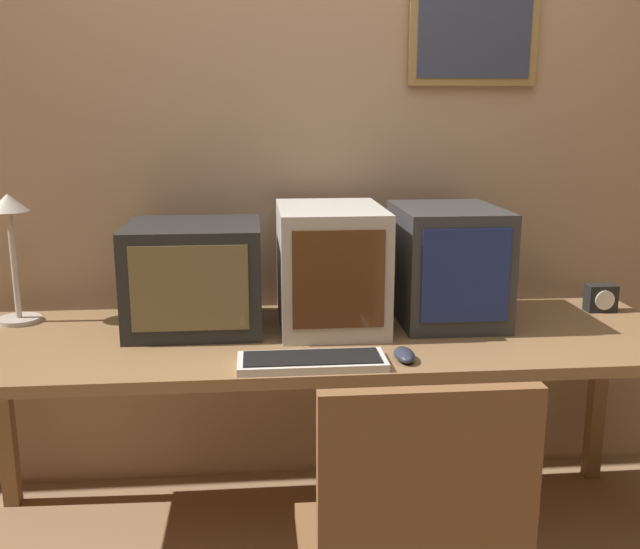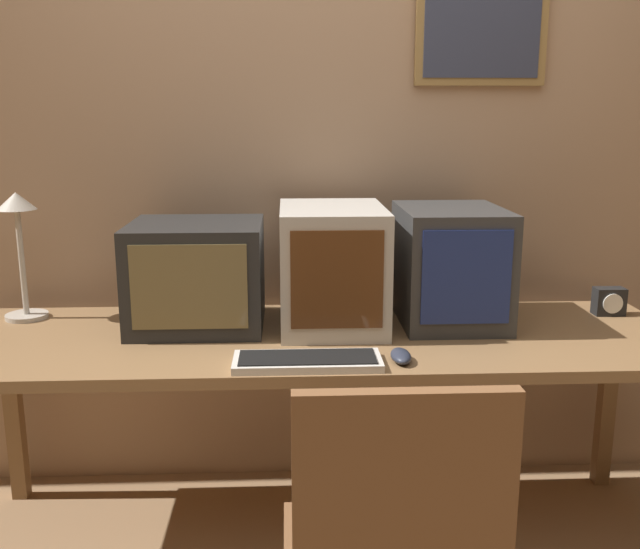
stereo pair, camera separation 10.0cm
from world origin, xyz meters
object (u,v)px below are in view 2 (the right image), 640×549
at_px(monitor_center, 332,266).
at_px(desk_lamp, 19,233).
at_px(desk_clock, 609,301).
at_px(monitor_left, 197,274).
at_px(monitor_right, 450,265).
at_px(keyboard_main, 307,361).
at_px(mouse_near_keyboard, 401,356).

xyz_separation_m(monitor_center, desk_lamp, (-1.07, 0.12, 0.10)).
xyz_separation_m(monitor_center, desk_clock, (1.00, 0.06, -0.15)).
distance_m(monitor_left, monitor_center, 0.46).
height_order(monitor_right, keyboard_main, monitor_right).
bearing_deg(desk_lamp, monitor_left, -9.91).
distance_m(monitor_right, keyboard_main, 0.69).
height_order(mouse_near_keyboard, desk_lamp, desk_lamp).
distance_m(mouse_near_keyboard, desk_clock, 0.94).
relative_size(keyboard_main, mouse_near_keyboard, 3.59).
xyz_separation_m(keyboard_main, desk_lamp, (-0.98, 0.53, 0.29)).
xyz_separation_m(monitor_center, keyboard_main, (-0.10, -0.41, -0.19)).
xyz_separation_m(monitor_right, desk_lamp, (-1.48, 0.10, 0.11)).
relative_size(keyboard_main, desk_lamp, 0.96).
bearing_deg(keyboard_main, mouse_near_keyboard, 3.49).
bearing_deg(mouse_near_keyboard, desk_clock, 28.98).
bearing_deg(keyboard_main, monitor_left, 130.56).
distance_m(monitor_left, keyboard_main, 0.57).
bearing_deg(desk_lamp, monitor_right, -3.71).
bearing_deg(mouse_near_keyboard, monitor_center, 114.16).
height_order(monitor_center, desk_clock, monitor_center).
height_order(monitor_left, monitor_right, monitor_right).
relative_size(monitor_center, desk_clock, 4.52).
bearing_deg(monitor_right, desk_lamp, 176.29).
bearing_deg(mouse_near_keyboard, keyboard_main, -176.51).
height_order(keyboard_main, mouse_near_keyboard, mouse_near_keyboard).
height_order(monitor_right, desk_clock, monitor_right).
height_order(monitor_center, mouse_near_keyboard, monitor_center).
bearing_deg(monitor_left, mouse_near_keyboard, -32.49).
distance_m(monitor_left, desk_lamp, 0.64).
bearing_deg(desk_lamp, desk_clock, -1.51).
bearing_deg(monitor_center, monitor_left, 178.88).
bearing_deg(desk_clock, monitor_right, -175.98).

